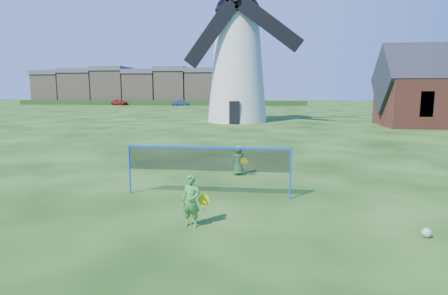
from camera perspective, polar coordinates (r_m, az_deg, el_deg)
ground at (r=11.34m, az=-1.32°, el=-7.88°), size 220.00×220.00×0.00m
windmill at (r=38.40m, az=2.06°, el=13.38°), size 12.69×6.00×17.92m
badminton_net at (r=11.40m, az=-2.49°, el=-1.90°), size 5.05×0.05×1.55m
player_girl at (r=9.02m, az=-5.03°, el=-8.13°), size 0.68×0.39×1.27m
player_boy at (r=14.38m, az=2.26°, el=-1.95°), size 0.65×0.43×1.14m
play_ball at (r=9.64m, az=28.53°, el=-11.36°), size 0.22×0.22×0.22m
terraced_houses at (r=87.58m, az=-12.25°, el=9.15°), size 49.73×8.40×8.37m
hedge at (r=80.34m, az=-10.12°, el=6.73°), size 62.00×0.80×1.00m
car_left at (r=82.28m, az=-15.71°, el=6.67°), size 3.92×2.55×1.24m
car_right at (r=78.38m, az=-6.77°, el=6.81°), size 3.67×2.35×1.14m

